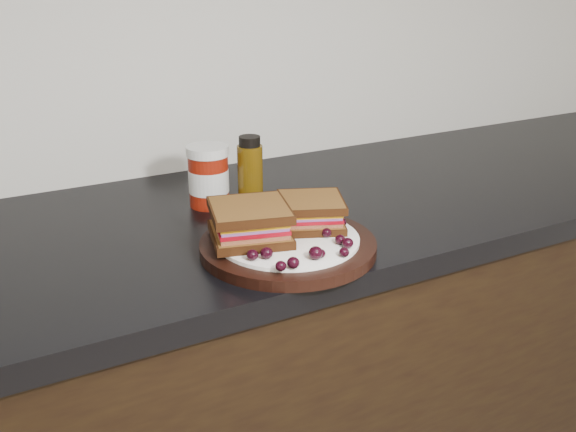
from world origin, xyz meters
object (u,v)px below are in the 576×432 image
plate (288,246)px  oil_bottle (250,171)px  sandwich_left (250,222)px  condiment_jar (209,176)px

plate → oil_bottle: size_ratio=2.13×
sandwich_left → oil_bottle: size_ratio=0.91×
plate → condiment_jar: bearing=97.4°
condiment_jar → oil_bottle: size_ratio=0.88×
plate → sandwich_left: sandwich_left is taller
condiment_jar → oil_bottle: (0.07, -0.03, 0.01)m
plate → condiment_jar: 0.26m
plate → oil_bottle: bearing=80.2°
condiment_jar → oil_bottle: oil_bottle is taller
condiment_jar → oil_bottle: 0.08m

